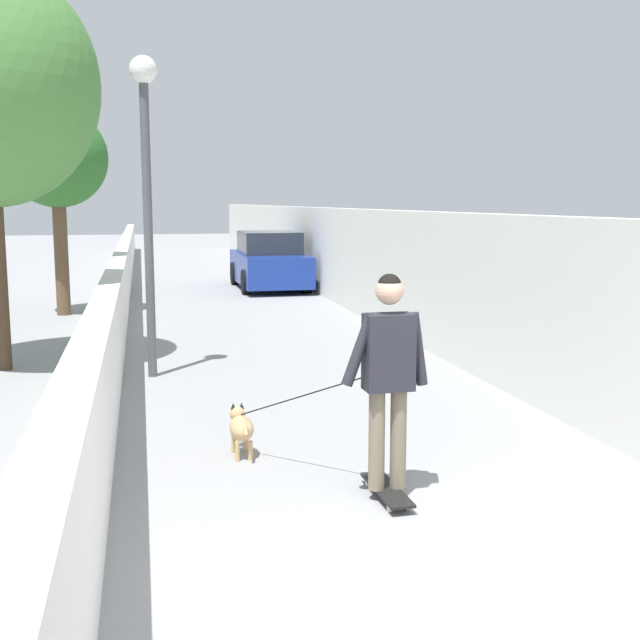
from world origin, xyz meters
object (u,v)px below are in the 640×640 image
lamp_post (146,160)px  car_near (269,262)px  tree_left_near (57,160)px  dog (242,427)px  skateboard (387,490)px  person_skateboarder (388,365)px

lamp_post → car_near: size_ratio=1.06×
car_near → tree_left_near: bearing=129.0°
dog → tree_left_near: bearing=13.8°
tree_left_near → skateboard: size_ratio=5.26×
person_skateboarder → dog: person_skateboarder is taller
tree_left_near → car_near: (4.04, -4.99, -2.46)m
tree_left_near → person_skateboarder: size_ratio=2.46×
skateboard → dog: bearing=36.7°
lamp_post → dog: (-3.64, -0.76, -2.61)m
tree_left_near → lamp_post: tree_left_near is taller
tree_left_near → lamp_post: 6.66m
skateboard → dog: size_ratio=0.49×
person_skateboarder → skateboard: bearing=20.6°
person_skateboarder → car_near: size_ratio=0.43×
person_skateboarder → lamp_post: bearing=19.4°
tree_left_near → car_near: size_ratio=1.07×
person_skateboarder → car_near: person_skateboarder is taller
tree_left_near → person_skateboarder: bearing=-163.1°
skateboard → car_near: (15.44, -1.52, 0.65)m
dog → car_near: car_near is taller
person_skateboarder → dog: (1.34, 1.00, -0.82)m
lamp_post → person_skateboarder: bearing=-160.6°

